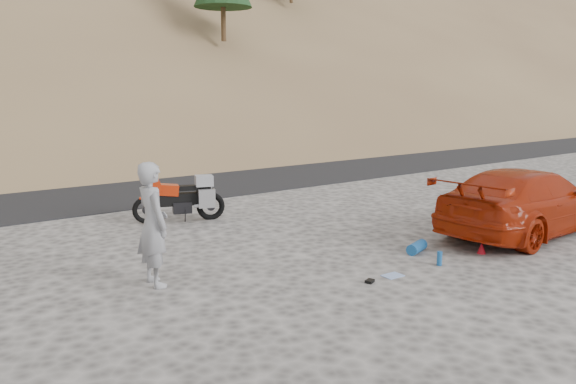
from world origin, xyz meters
name	(u,v)px	position (x,y,z in m)	size (l,w,h in m)	color
ground	(264,264)	(0.00, 0.00, 0.00)	(140.00, 140.00, 0.00)	#484542
road	(93,189)	(0.00, 9.00, 0.00)	(120.00, 7.00, 0.05)	black
motorcycle	(183,198)	(0.33, 3.69, 0.52)	(1.96, 0.97, 1.21)	black
man	(156,284)	(-1.87, 0.15, 0.00)	(0.68, 0.45, 1.87)	gray
red_car	(524,233)	(5.46, -1.43, 0.00)	(1.87, 4.59, 1.33)	#9C2008
gear_blue_mat	(417,247)	(2.60, -1.06, 0.10)	(0.20, 0.20, 0.51)	#174C8A
gear_bottle	(440,258)	(2.33, -1.78, 0.12)	(0.09, 0.09, 0.24)	#174C8A
gear_funnel	(482,248)	(3.50, -1.78, 0.10)	(0.16, 0.16, 0.20)	#B00B18
gear_glove_a	(370,281)	(0.79, -1.70, 0.02)	(0.15, 0.11, 0.04)	black
gear_blue_cloth	(393,276)	(1.30, -1.70, 0.01)	(0.32, 0.23, 0.01)	#7F96C4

